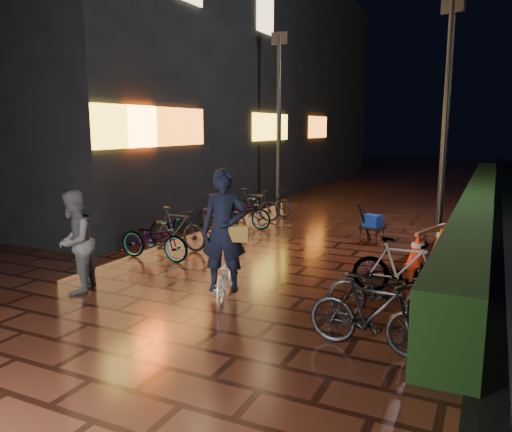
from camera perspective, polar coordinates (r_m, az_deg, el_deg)
The scene contains 11 objects.
ground at distance 8.22m, azimuth -1.87°, elevation -8.22°, with size 80.00×80.00×0.00m, color #381911.
hedge at distance 15.06m, azimuth 24.18°, elevation 1.25°, with size 0.70×20.00×1.00m, color black.
bystander_person at distance 8.32m, azimuth -20.02°, elevation -2.79°, with size 0.79×0.62×1.63m, color #4E4E51.
storefront_block at distance 22.69m, azimuth -10.12°, elevation 14.77°, with size 12.09×22.00×9.00m.
lamp_post_hedge at distance 11.94m, azimuth 20.91°, elevation 11.11°, with size 0.50×0.26×5.33m.
lamp_post_sf at distance 15.96m, azimuth 2.65°, elevation 11.57°, with size 0.52×0.16×5.45m.
cyclist at distance 7.60m, azimuth -3.56°, elevation -3.97°, with size 0.89×1.46×1.98m.
traffic_barrier at distance 10.49m, azimuth 19.31°, elevation -2.97°, with size 0.75×1.55×0.63m.
cart_assembly at distance 11.51m, azimuth 13.08°, elevation -0.71°, with size 0.62×0.53×0.93m.
parked_bikes_storefront at distance 12.42m, azimuth -3.53°, elevation 0.10°, with size 1.77×6.00×0.91m.
parked_bikes_hedge at distance 6.99m, azimuth 14.78°, elevation -8.08°, with size 1.60×2.62×0.91m.
Camera 1 is at (3.61, -6.92, 2.58)m, focal length 35.00 mm.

